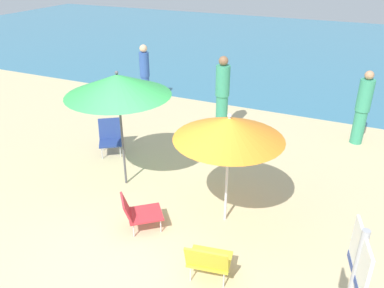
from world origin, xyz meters
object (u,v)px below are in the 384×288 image
(umbrella_green, at_px, (118,85))
(person_c, at_px, (363,108))
(umbrella_orange, at_px, (229,128))
(beach_chair_b, at_px, (208,260))
(beach_chair_a, at_px, (110,136))
(person_b, at_px, (145,73))
(beach_chair_c, at_px, (138,212))
(person_a, at_px, (222,95))

(umbrella_green, xyz_separation_m, person_c, (3.77, 3.58, -1.07))
(umbrella_green, bearing_deg, umbrella_orange, -7.45)
(beach_chair_b, bearing_deg, umbrella_orange, 0.59)
(beach_chair_a, relative_size, person_b, 0.44)
(beach_chair_c, height_order, person_a, person_a)
(beach_chair_a, relative_size, person_a, 0.39)
(beach_chair_c, relative_size, person_b, 0.46)
(person_b, distance_m, person_c, 5.61)
(beach_chair_b, relative_size, person_c, 0.39)
(person_a, bearing_deg, person_b, -98.38)
(person_a, bearing_deg, beach_chair_b, 31.41)
(beach_chair_b, xyz_separation_m, person_c, (1.48, 5.16, 0.48))
(umbrella_green, xyz_separation_m, beach_chair_b, (2.29, -1.58, -1.54))
(beach_chair_a, bearing_deg, beach_chair_c, 9.48)
(person_a, height_order, person_b, person_a)
(beach_chair_b, height_order, person_c, person_c)
(beach_chair_c, distance_m, person_c, 5.45)
(umbrella_green, bearing_deg, person_a, 73.75)
(umbrella_orange, distance_m, beach_chair_b, 1.83)
(umbrella_orange, distance_m, person_b, 5.71)
(beach_chair_b, distance_m, person_b, 6.84)
(umbrella_green, height_order, beach_chair_c, umbrella_green)
(beach_chair_c, xyz_separation_m, person_c, (2.86, 4.61, 0.52))
(beach_chair_a, relative_size, beach_chair_c, 0.97)
(umbrella_orange, relative_size, person_a, 1.00)
(person_c, bearing_deg, beach_chair_a, 41.18)
(beach_chair_c, relative_size, person_c, 0.45)
(beach_chair_a, distance_m, person_a, 2.66)
(beach_chair_a, xyz_separation_m, beach_chair_b, (3.27, -2.53, -0.01))
(umbrella_orange, distance_m, person_a, 3.39)
(umbrella_orange, xyz_separation_m, beach_chair_c, (-1.14, -0.76, -1.30))
(beach_chair_b, relative_size, person_b, 0.40)
(person_c, bearing_deg, person_b, 9.37)
(beach_chair_b, relative_size, person_a, 0.35)
(person_c, bearing_deg, umbrella_orange, 78.11)
(umbrella_orange, xyz_separation_m, person_a, (-1.23, 3.09, -0.68))
(umbrella_orange, height_order, beach_chair_c, umbrella_orange)
(beach_chair_b, height_order, person_a, person_a)
(umbrella_orange, distance_m, beach_chair_a, 3.49)
(umbrella_green, distance_m, person_c, 5.31)
(umbrella_orange, height_order, person_c, umbrella_orange)
(beach_chair_c, relative_size, person_a, 0.41)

